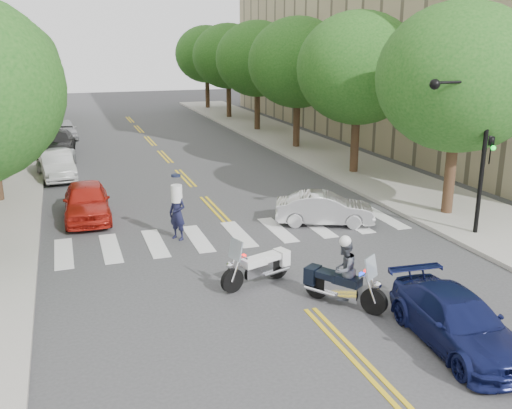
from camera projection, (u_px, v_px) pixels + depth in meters
name	position (u px, v px, depth m)	size (l,w,h in m)	color
ground	(310.00, 309.00, 15.30)	(140.00, 140.00, 0.00)	#38383A
sidewalk_right	(306.00, 147.00, 38.23)	(5.00, 60.00, 0.15)	#9E9991
tree_l_2	(0.00, 67.00, 31.03)	(6.40, 6.40, 8.45)	#382316
tree_l_3	(10.00, 62.00, 38.31)	(6.40, 6.40, 8.45)	#382316
tree_l_4	(17.00, 58.00, 45.58)	(6.40, 6.40, 8.45)	#382316
tree_l_5	(22.00, 56.00, 52.86)	(6.40, 6.40, 8.45)	#382316
tree_r_0	(459.00, 78.00, 21.94)	(6.40, 6.40, 8.45)	#382316
tree_r_1	(358.00, 68.00, 29.21)	(6.40, 6.40, 8.45)	#382316
tree_r_2	(298.00, 63.00, 36.49)	(6.40, 6.40, 8.45)	#382316
tree_r_3	(257.00, 59.00, 43.76)	(6.40, 6.40, 8.45)	#382316
tree_r_4	(228.00, 56.00, 51.04)	(6.40, 6.40, 8.45)	#382316
tree_r_5	(207.00, 54.00, 58.31)	(6.40, 6.40, 8.45)	#382316
traffic_signal_pole	(475.00, 136.00, 19.84)	(2.82, 0.42, 6.00)	black
motorcycle_police	(342.00, 274.00, 15.33)	(1.62, 2.16, 2.00)	black
motorcycle_parked	(261.00, 266.00, 16.81)	(2.33, 1.11, 1.55)	black
officer_standing	(177.00, 213.00, 20.44)	(0.71, 0.46, 1.94)	#161733
convertible	(325.00, 209.00, 22.21)	(1.33, 3.81, 1.25)	silver
sedan_blue	(457.00, 321.00, 13.34)	(1.75, 4.30, 1.25)	#101645
parked_car_a	(87.00, 201.00, 22.85)	(1.77, 4.39, 1.50)	#B11C12
parked_car_b	(57.00, 165.00, 29.51)	(1.52, 4.35, 1.43)	#B9B9B9
parked_car_c	(57.00, 159.00, 31.69)	(1.89, 4.09, 1.14)	#B0B2B8
parked_car_d	(56.00, 143.00, 35.72)	(2.10, 5.16, 1.50)	black
parked_car_e	(64.00, 129.00, 41.53)	(1.64, 4.08, 1.39)	#ADADB2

